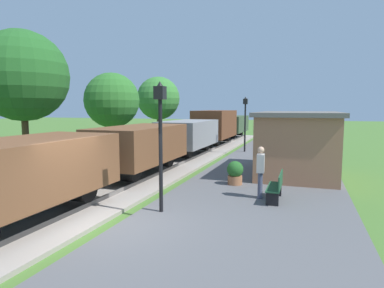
{
  "coord_description": "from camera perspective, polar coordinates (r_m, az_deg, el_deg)",
  "views": [
    {
      "loc": [
        4.69,
        -7.09,
        3.23
      ],
      "look_at": [
        0.1,
        6.25,
        1.66
      ],
      "focal_mm": 30.84,
      "sensor_mm": 36.0,
      "label": 1
    }
  ],
  "objects": [
    {
      "name": "lamp_post_far",
      "position": [
        22.45,
        9.2,
        5.16
      ],
      "size": [
        0.28,
        0.28,
        3.7
      ],
      "color": "black",
      "rests_on": "platform_slab"
    },
    {
      "name": "freight_train",
      "position": [
        21.54,
        -0.3,
        1.64
      ],
      "size": [
        2.5,
        32.6,
        2.72
      ],
      "color": "brown",
      "rests_on": "rail_near"
    },
    {
      "name": "ground_plane",
      "position": [
        9.09,
        -14.01,
        -14.65
      ],
      "size": [
        160.0,
        160.0,
        0.0
      ],
      "primitive_type": "plane",
      "color": "#47702D"
    },
    {
      "name": "person_waiting",
      "position": [
        11.07,
        11.76,
        -4.43
      ],
      "size": [
        0.27,
        0.4,
        1.71
      ],
      "rotation": [
        0.0,
        0.0,
        3.21
      ],
      "color": "#474C66",
      "rests_on": "platform_slab"
    },
    {
      "name": "track_ballast",
      "position": [
        10.52,
        -25.3,
        -11.82
      ],
      "size": [
        3.8,
        60.0,
        0.12
      ],
      "primitive_type": "cube",
      "color": "#9E9389",
      "rests_on": "ground"
    },
    {
      "name": "potted_planter",
      "position": [
        12.93,
        7.46,
        -4.89
      ],
      "size": [
        0.64,
        0.64,
        0.92
      ],
      "color": "#9E6642",
      "rests_on": "platform_slab"
    },
    {
      "name": "station_hut",
      "position": [
        15.64,
        17.82,
        0.25
      ],
      "size": [
        3.5,
        5.8,
        2.78
      ],
      "color": "#9E6B4C",
      "rests_on": "platform_slab"
    },
    {
      "name": "bench_near_hut",
      "position": [
        10.95,
        14.42,
        -7.1
      ],
      "size": [
        0.42,
        1.5,
        0.91
      ],
      "color": "#1E4C2D",
      "rests_on": "platform_slab"
    },
    {
      "name": "tree_trackside_far",
      "position": [
        21.49,
        -13.7,
        7.32
      ],
      "size": [
        3.45,
        3.45,
        5.4
      ],
      "color": "#4C3823",
      "rests_on": "ground"
    },
    {
      "name": "platform_slab",
      "position": [
        7.88,
        6.83,
        -16.89
      ],
      "size": [
        6.0,
        60.0,
        0.25
      ],
      "primitive_type": "cube",
      "color": "#565659",
      "rests_on": "ground"
    },
    {
      "name": "tree_trackside_mid",
      "position": [
        16.03,
        -27.29,
        10.38
      ],
      "size": [
        3.86,
        3.86,
        6.49
      ],
      "color": "#4C3823",
      "rests_on": "ground"
    },
    {
      "name": "rail_near",
      "position": [
        10.0,
        -22.31,
        -11.83
      ],
      "size": [
        0.07,
        60.0,
        0.14
      ],
      "primitive_type": "cube",
      "color": "slate",
      "rests_on": "track_ballast"
    },
    {
      "name": "rail_far",
      "position": [
        10.98,
        -28.07,
        -10.49
      ],
      "size": [
        0.07,
        60.0,
        0.14
      ],
      "primitive_type": "cube",
      "color": "slate",
      "rests_on": "track_ballast"
    },
    {
      "name": "tree_field_left",
      "position": [
        27.32,
        -5.84,
        7.85
      ],
      "size": [
        3.49,
        3.49,
        5.73
      ],
      "color": "#4C3823",
      "rests_on": "ground"
    },
    {
      "name": "lamp_post_near",
      "position": [
        9.25,
        -5.5,
        3.67
      ],
      "size": [
        0.28,
        0.28,
        3.7
      ],
      "color": "black",
      "rests_on": "platform_slab"
    }
  ]
}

